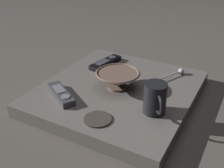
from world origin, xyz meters
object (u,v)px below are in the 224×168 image
at_px(tv_remote_near, 106,63).
at_px(tv_remote_far, 61,94).
at_px(teaspoon, 178,72).
at_px(cereal_bowl, 117,79).
at_px(drink_coaster, 98,119).
at_px(coffee_mug, 155,99).

relative_size(tv_remote_near, tv_remote_far, 1.09).
bearing_deg(tv_remote_far, teaspoon, 49.55).
relative_size(teaspoon, tv_remote_far, 0.85).
xyz_separation_m(cereal_bowl, teaspoon, (0.17, 0.21, -0.02)).
xyz_separation_m(cereal_bowl, drink_coaster, (0.04, -0.21, -0.04)).
bearing_deg(drink_coaster, tv_remote_near, 116.44).
xyz_separation_m(coffee_mug, drink_coaster, (-0.14, -0.12, -0.05)).
distance_m(coffee_mug, tv_remote_near, 0.41).
distance_m(teaspoon, tv_remote_far, 0.48).
bearing_deg(teaspoon, tv_remote_near, -169.61).
bearing_deg(coffee_mug, tv_remote_near, 143.00).
height_order(cereal_bowl, drink_coaster, cereal_bowl).
xyz_separation_m(cereal_bowl, coffee_mug, (0.18, -0.09, 0.01)).
bearing_deg(tv_remote_near, cereal_bowl, -48.65).
relative_size(tv_remote_near, drink_coaster, 1.98).
distance_m(teaspoon, drink_coaster, 0.44).
bearing_deg(coffee_mug, drink_coaster, -138.42).
height_order(coffee_mug, drink_coaster, coffee_mug).
xyz_separation_m(tv_remote_near, tv_remote_far, (-0.00, -0.31, 0.00)).
relative_size(cereal_bowl, tv_remote_far, 1.04).
relative_size(coffee_mug, drink_coaster, 1.18).
height_order(cereal_bowl, tv_remote_near, cereal_bowl).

